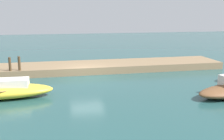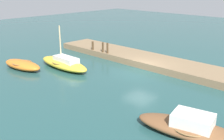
{
  "view_description": "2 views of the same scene",
  "coord_description": "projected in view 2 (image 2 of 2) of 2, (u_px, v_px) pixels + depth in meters",
  "views": [
    {
      "loc": [
        2.3,
        20.01,
        4.87
      ],
      "look_at": [
        -1.2,
        3.56,
        1.26
      ],
      "focal_mm": 43.73,
      "sensor_mm": 36.0,
      "label": 1
    },
    {
      "loc": [
        -13.63,
        17.59,
        7.27
      ],
      "look_at": [
        -0.09,
        3.65,
        0.99
      ],
      "focal_mm": 43.5,
      "sensor_mm": 36.0,
      "label": 2
    }
  ],
  "objects": [
    {
      "name": "mooring_post_mid_west",
      "position": [
        103.0,
        47.0,
        27.2
      ],
      "size": [
        0.18,
        0.18,
        1.01
      ],
      "primitive_type": "cylinder",
      "color": "#47331E",
      "rests_on": "dock_platform"
    },
    {
      "name": "mooring_post_mid_east",
      "position": [
        93.0,
        46.0,
        28.23
      ],
      "size": [
        0.22,
        0.22,
        0.86
      ],
      "primitive_type": "cylinder",
      "color": "#47331E",
      "rests_on": "dock_platform"
    },
    {
      "name": "dock_platform",
      "position": [
        157.0,
        62.0,
        24.84
      ],
      "size": [
        23.78,
        3.66,
        0.58
      ],
      "primitive_type": "cube",
      "color": "#846B4C",
      "rests_on": "ground_plane"
    },
    {
      "name": "mooring_post_west",
      "position": [
        107.0,
        48.0,
        26.75
      ],
      "size": [
        0.19,
        0.19,
        1.05
      ],
      "primitive_type": "cylinder",
      "color": "#47331E",
      "rests_on": "dock_platform"
    },
    {
      "name": "rowboat_orange",
      "position": [
        22.0,
        65.0,
        23.79
      ],
      "size": [
        4.54,
        2.18,
        0.77
      ],
      "rotation": [
        0.0,
        0.0,
        0.14
      ],
      "color": "orange",
      "rests_on": "ground_plane"
    },
    {
      "name": "ground_plane",
      "position": [
        141.0,
        71.0,
        23.28
      ],
      "size": [
        84.0,
        84.0,
        0.0
      ],
      "primitive_type": "plane",
      "color": "#234C4C"
    },
    {
      "name": "motorboat_brown",
      "position": [
        191.0,
        128.0,
        13.35
      ],
      "size": [
        5.91,
        3.07,
        1.21
      ],
      "rotation": [
        0.0,
        0.0,
        0.22
      ],
      "color": "brown",
      "rests_on": "ground_plane"
    },
    {
      "name": "sailboat_yellow",
      "position": [
        64.0,
        63.0,
        24.0
      ],
      "size": [
        6.1,
        1.97,
        3.75
      ],
      "rotation": [
        0.0,
        0.0,
        -0.01
      ],
      "color": "gold",
      "rests_on": "ground_plane"
    }
  ]
}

